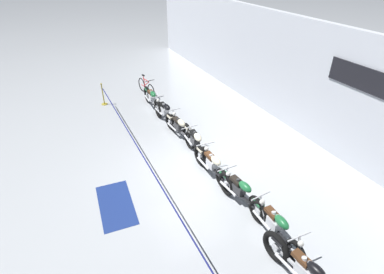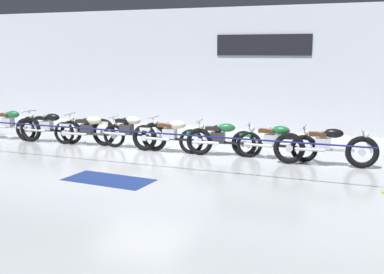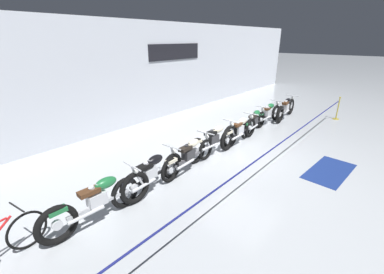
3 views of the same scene
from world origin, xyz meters
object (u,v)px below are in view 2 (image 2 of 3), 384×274
(motorcycle_cream_3, at_px, (128,131))
(motorcycle_cream_4, at_px, (172,136))
(motorcycle_black_1, at_px, (48,127))
(motorcycle_green_5, at_px, (220,139))
(motorcycle_black_7, at_px, (325,147))
(motorcycle_green_0, at_px, (9,124))
(motorcycle_green_6, at_px, (274,142))
(floor_banner, at_px, (109,180))
(stanchion_far_left, at_px, (58,131))
(motorcycle_cream_2, at_px, (89,130))

(motorcycle_cream_3, xyz_separation_m, motorcycle_cream_4, (1.38, -0.10, -0.03))
(motorcycle_black_1, xyz_separation_m, motorcycle_green_5, (5.40, 0.09, -0.00))
(motorcycle_cream_4, bearing_deg, motorcycle_black_7, -0.89)
(motorcycle_green_0, bearing_deg, motorcycle_green_5, 1.36)
(motorcycle_green_6, relative_size, motorcycle_black_7, 0.91)
(motorcycle_black_7, bearing_deg, motorcycle_green_6, 168.37)
(motorcycle_cream_3, distance_m, motorcycle_green_5, 2.71)
(motorcycle_green_6, bearing_deg, floor_banner, -131.75)
(motorcycle_cream_4, bearing_deg, motorcycle_green_6, 4.27)
(motorcycle_black_7, bearing_deg, stanchion_far_left, -163.47)
(motorcycle_cream_3, xyz_separation_m, motorcycle_green_6, (4.12, 0.10, -0.03))
(motorcycle_cream_3, bearing_deg, floor_banner, -68.76)
(motorcycle_black_1, height_order, motorcycle_cream_4, motorcycle_cream_4)
(motorcycle_green_0, height_order, motorcycle_green_5, motorcycle_green_0)
(floor_banner, bearing_deg, stanchion_far_left, 155.99)
(motorcycle_cream_2, height_order, floor_banner, motorcycle_cream_2)
(motorcycle_cream_3, height_order, stanchion_far_left, stanchion_far_left)
(motorcycle_cream_2, xyz_separation_m, stanchion_far_left, (0.40, -1.96, 0.29))
(motorcycle_cream_4, distance_m, motorcycle_green_5, 1.34)
(motorcycle_green_0, relative_size, motorcycle_cream_3, 0.99)
(motorcycle_green_0, xyz_separation_m, motorcycle_cream_4, (5.46, 0.04, -0.02))
(motorcycle_cream_4, xyz_separation_m, motorcycle_green_6, (2.74, 0.20, -0.01))
(stanchion_far_left, bearing_deg, motorcycle_black_7, 16.53)
(motorcycle_green_5, distance_m, motorcycle_green_6, 1.41)
(motorcycle_cream_2, bearing_deg, floor_banner, -51.16)
(motorcycle_black_1, distance_m, motorcycle_green_5, 5.40)
(motorcycle_green_0, height_order, motorcycle_black_1, motorcycle_green_0)
(motorcycle_black_1, bearing_deg, floor_banner, -38.18)
(motorcycle_green_5, relative_size, stanchion_far_left, 0.18)
(motorcycle_green_0, height_order, motorcycle_cream_4, motorcycle_green_0)
(motorcycle_cream_3, height_order, motorcycle_green_6, motorcycle_cream_3)
(motorcycle_green_0, height_order, motorcycle_cream_3, motorcycle_cream_3)
(motorcycle_green_0, distance_m, stanchion_far_left, 3.75)
(motorcycle_green_0, xyz_separation_m, motorcycle_cream_2, (2.82, 0.08, -0.02))
(motorcycle_cream_3, bearing_deg, motorcycle_green_6, 1.39)
(motorcycle_green_0, height_order, motorcycle_black_7, motorcycle_green_0)
(motorcycle_green_6, xyz_separation_m, stanchion_far_left, (-4.97, -2.13, 0.30))
(motorcycle_black_7, height_order, stanchion_far_left, stanchion_far_left)
(motorcycle_green_6, height_order, floor_banner, motorcycle_green_6)
(motorcycle_cream_2, height_order, motorcycle_black_7, motorcycle_black_7)
(motorcycle_cream_3, bearing_deg, motorcycle_green_5, 0.45)
(motorcycle_cream_4, distance_m, stanchion_far_left, 2.96)
(motorcycle_black_1, bearing_deg, motorcycle_green_0, -177.11)
(motorcycle_cream_2, xyz_separation_m, floor_banner, (2.48, -3.08, -0.46))
(motorcycle_cream_4, relative_size, floor_banner, 1.22)
(motorcycle_cream_3, distance_m, stanchion_far_left, 2.22)
(motorcycle_green_0, distance_m, motorcycle_black_7, 9.50)
(motorcycle_black_1, relative_size, floor_banner, 1.19)
(floor_banner, bearing_deg, motorcycle_cream_3, 115.46)
(motorcycle_black_7, bearing_deg, motorcycle_cream_4, 179.11)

